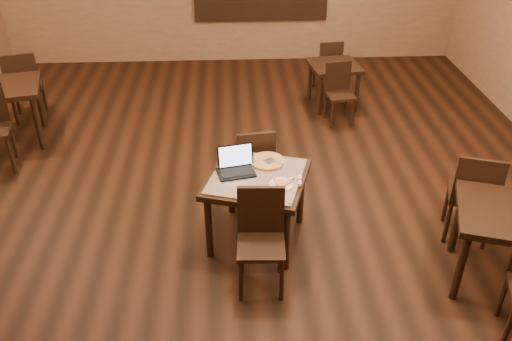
{
  "coord_description": "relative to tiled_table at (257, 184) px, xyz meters",
  "views": [
    {
      "loc": [
        -0.09,
        -4.63,
        3.56
      ],
      "look_at": [
        0.14,
        -0.29,
        0.85
      ],
      "focal_mm": 38.0,
      "sensor_mm": 36.0,
      "label": 1
    }
  ],
  "objects": [
    {
      "name": "other_table_b",
      "position": [
        -3.15,
        2.27,
        0.01
      ],
      "size": [
        1.04,
        1.04,
        0.8
      ],
      "rotation": [
        0.0,
        0.0,
        0.24
      ],
      "color": "black",
      "rests_on": "ground"
    },
    {
      "name": "other_table_a_chair_near",
      "position": [
        1.31,
        2.67,
        -0.18
      ],
      "size": [
        0.42,
        0.42,
        0.86
      ],
      "rotation": [
        0.0,
        0.0,
        0.13
      ],
      "color": "black",
      "rests_on": "ground"
    },
    {
      "name": "ground",
      "position": [
        -0.15,
        0.24,
        -0.66
      ],
      "size": [
        10.0,
        10.0,
        0.0
      ],
      "primitive_type": "plane",
      "color": "black",
      "rests_on": "ground"
    },
    {
      "name": "pizza_pan",
      "position": [
        0.12,
        0.24,
        0.11
      ],
      "size": [
        0.38,
        0.38,
        0.01
      ],
      "primitive_type": "cylinder",
      "color": "silver",
      "rests_on": "tiled_table"
    },
    {
      "name": "other_table_c",
      "position": [
        2.15,
        -0.73,
        -0.01
      ],
      "size": [
        1.06,
        1.06,
        0.79
      ],
      "rotation": [
        0.0,
        0.0,
        -0.32
      ],
      "color": "black",
      "rests_on": "ground"
    },
    {
      "name": "spatula",
      "position": [
        0.14,
        0.22,
        0.13
      ],
      "size": [
        0.2,
        0.25,
        0.01
      ],
      "primitive_type": "cube",
      "rotation": [
        0.0,
        0.0,
        0.53
      ],
      "color": "silver",
      "rests_on": "pizza_whole"
    },
    {
      "name": "pizza_whole",
      "position": [
        0.12,
        0.24,
        0.12
      ],
      "size": [
        0.35,
        0.35,
        0.02
      ],
      "color": "beige",
      "rests_on": "pizza_pan"
    },
    {
      "name": "tiled_table",
      "position": [
        0.0,
        0.0,
        0.0
      ],
      "size": [
        1.15,
        1.15,
        0.76
      ],
      "rotation": [
        0.0,
        0.0,
        -0.3
      ],
      "color": "black",
      "rests_on": "ground"
    },
    {
      "name": "other_table_a_chair_far",
      "position": [
        1.33,
        3.67,
        -0.18
      ],
      "size": [
        0.42,
        0.42,
        0.86
      ],
      "rotation": [
        0.0,
        0.0,
        3.27
      ],
      "color": "black",
      "rests_on": "ground"
    },
    {
      "name": "other_table_c_chair_far",
      "position": [
        2.12,
        -0.13,
        -0.09
      ],
      "size": [
        0.56,
        0.56,
        1.02
      ],
      "rotation": [
        0.0,
        0.0,
        2.82
      ],
      "color": "black",
      "rests_on": "ground"
    },
    {
      "name": "chair_main_far",
      "position": [
        0.01,
        0.62,
        -0.12
      ],
      "size": [
        0.46,
        0.46,
        0.95
      ],
      "rotation": [
        0.0,
        0.0,
        3.26
      ],
      "color": "black",
      "rests_on": "ground"
    },
    {
      "name": "laptop",
      "position": [
        -0.2,
        0.11,
        0.17
      ],
      "size": [
        0.4,
        0.35,
        0.24
      ],
      "rotation": [
        0.0,
        0.0,
        0.22
      ],
      "color": "black",
      "rests_on": "tiled_table"
    },
    {
      "name": "pizza_slice",
      "position": [
        0.22,
        -0.18,
        0.13
      ],
      "size": [
        0.3,
        0.3,
        0.02
      ],
      "primitive_type": null,
      "rotation": [
        0.0,
        0.0,
        0.68
      ],
      "color": "beige",
      "rests_on": "plate"
    },
    {
      "name": "napkin_roll",
      "position": [
        0.4,
        -0.14,
        0.12
      ],
      "size": [
        0.06,
        0.17,
        0.04
      ],
      "rotation": [
        0.0,
        0.0,
        -0.14
      ],
      "color": "white",
      "rests_on": "tiled_table"
    },
    {
      "name": "chair_main_near",
      "position": [
        0.0,
        -0.62,
        -0.11
      ],
      "size": [
        0.44,
        0.44,
        0.97
      ],
      "rotation": [
        0.0,
        0.0,
        -0.05
      ],
      "color": "black",
      "rests_on": "ground"
    },
    {
      "name": "other_table_a",
      "position": [
        1.32,
        3.17,
        -0.11
      ],
      "size": [
        0.79,
        0.79,
        0.66
      ],
      "rotation": [
        0.0,
        0.0,
        0.13
      ],
      "color": "black",
      "rests_on": "ground"
    },
    {
      "name": "other_table_b_chair_far",
      "position": [
        -3.13,
        2.88,
        -0.07
      ],
      "size": [
        0.54,
        0.54,
        1.04
      ],
      "rotation": [
        0.0,
        0.0,
        3.38
      ],
      "color": "black",
      "rests_on": "ground"
    },
    {
      "name": "plate",
      "position": [
        0.22,
        -0.18,
        0.11
      ],
      "size": [
        0.23,
        0.23,
        0.01
      ],
      "primitive_type": "cylinder",
      "color": "white",
      "rests_on": "tiled_table"
    }
  ]
}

